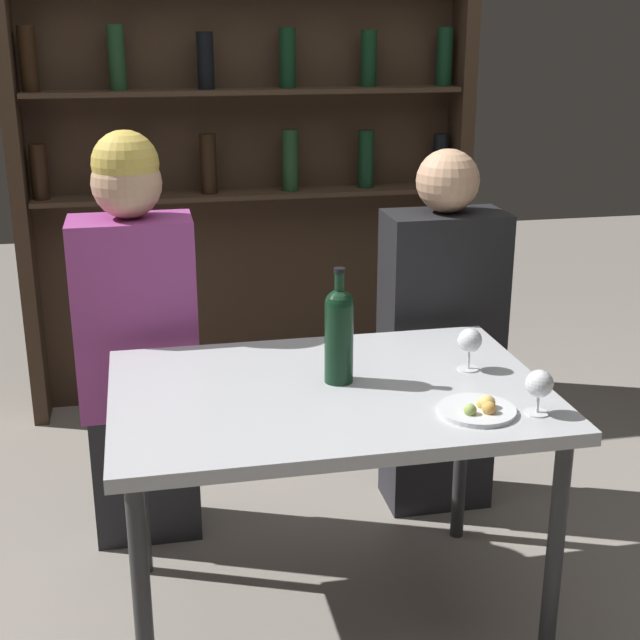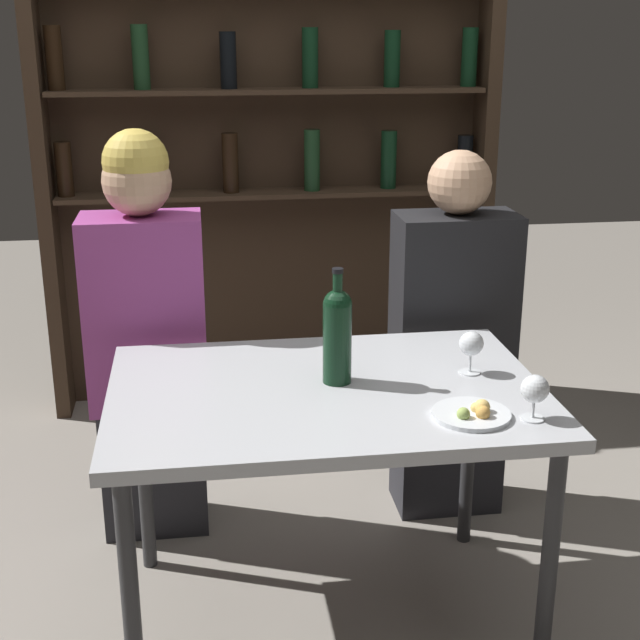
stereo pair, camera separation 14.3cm
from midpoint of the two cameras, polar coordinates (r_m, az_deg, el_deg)
ground_plane at (r=2.73m, az=1.95°, el=-18.46°), size 10.00×10.00×0.00m
dining_table at (r=2.40m, az=2.12°, el=-5.86°), size 1.15×0.80×0.72m
wine_rack_wall at (r=3.87m, az=-2.19°, el=10.16°), size 1.93×0.21×2.07m
wine_bottle at (r=2.36m, az=2.85°, el=-0.76°), size 0.08×0.08×0.32m
wine_glass_0 at (r=2.49m, az=11.28°, el=-1.59°), size 0.07×0.07×0.12m
wine_glass_1 at (r=2.24m, az=15.39°, el=-4.37°), size 0.07×0.07×0.12m
food_plate_0 at (r=2.24m, az=11.58°, el=-5.89°), size 0.19×0.19×0.04m
seated_person_left at (r=2.91m, az=-9.63°, el=-1.39°), size 0.38×0.22×1.34m
seated_person_right at (r=3.07m, az=9.74°, el=-1.70°), size 0.40×0.22×1.26m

